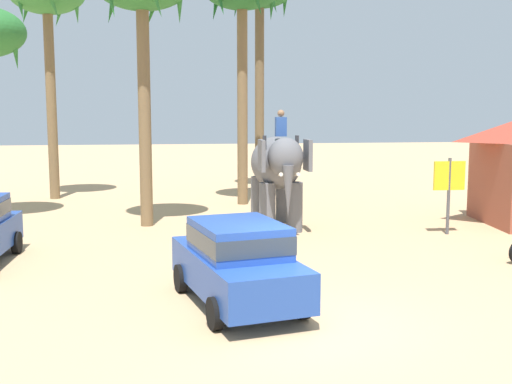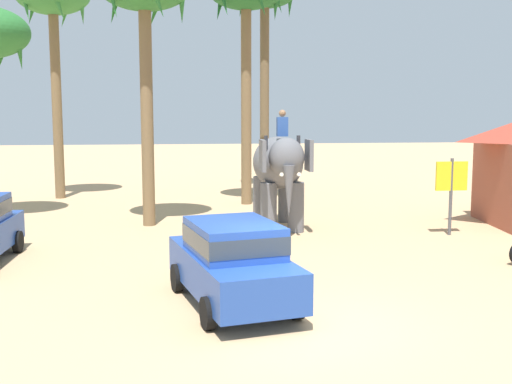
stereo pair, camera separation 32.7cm
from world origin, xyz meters
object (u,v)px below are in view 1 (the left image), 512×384
at_px(palm_tree_leaning_seaward, 47,1).
at_px(signboard_yellow, 449,181).
at_px(car_sedan_foreground, 238,260).
at_px(elephant_with_mahout, 277,168).

bearing_deg(palm_tree_leaning_seaward, signboard_yellow, -36.24).
distance_m(car_sedan_foreground, palm_tree_leaning_seaward, 19.00).
height_order(elephant_with_mahout, palm_tree_leaning_seaward, palm_tree_leaning_seaward).
relative_size(elephant_with_mahout, signboard_yellow, 1.62).
bearing_deg(car_sedan_foreground, palm_tree_leaning_seaward, 111.07).
height_order(car_sedan_foreground, elephant_with_mahout, elephant_with_mahout).
xyz_separation_m(car_sedan_foreground, palm_tree_leaning_seaward, (-6.28, 16.30, 7.48)).
xyz_separation_m(elephant_with_mahout, signboard_yellow, (5.13, -1.73, -0.30)).
bearing_deg(elephant_with_mahout, car_sedan_foreground, -105.14).
relative_size(car_sedan_foreground, elephant_with_mahout, 1.13).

